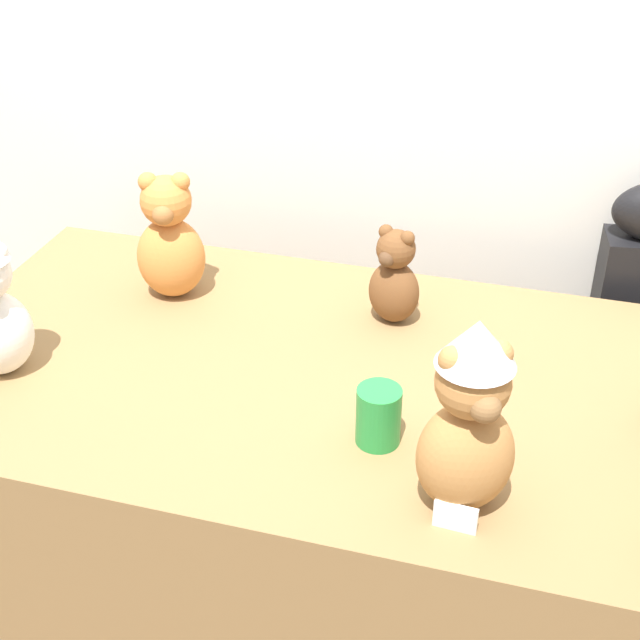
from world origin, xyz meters
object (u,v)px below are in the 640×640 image
teddy_bear_chestnut (394,278)px  display_table (320,506)px  teddy_bear_caramel (469,420)px  party_cup_green (379,416)px  teddy_bear_ginger (170,240)px

teddy_bear_chestnut → display_table: bearing=-93.2°
teddy_bear_caramel → party_cup_green: (-0.17, 0.12, -0.12)m
teddy_bear_chestnut → party_cup_green: 0.42m
teddy_bear_ginger → teddy_bear_chestnut: bearing=-12.9°
teddy_bear_chestnut → teddy_bear_caramel: size_ratio=0.63×
teddy_bear_chestnut → teddy_bear_ginger: (-0.50, -0.03, 0.03)m
display_table → teddy_bear_ginger: bearing=153.1°
display_table → teddy_bear_chestnut: (0.10, 0.23, 0.46)m
party_cup_green → teddy_bear_chestnut: bearing=98.4°
display_table → teddy_bear_chestnut: 0.52m
display_table → teddy_bear_chestnut: bearing=67.3°
display_table → teddy_bear_ginger: size_ratio=5.52×
teddy_bear_chestnut → party_cup_green: size_ratio=1.99×
teddy_bear_ginger → party_cup_green: (0.56, -0.38, -0.08)m
display_table → party_cup_green: (0.16, -0.18, 0.41)m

